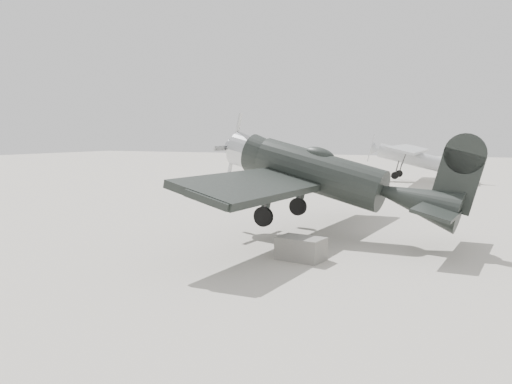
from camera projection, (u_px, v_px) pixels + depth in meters
ground at (284, 237)px, 19.20m from camera, size 160.00×160.00×0.00m
lowwing_monoplane at (331, 177)px, 18.84m from camera, size 9.74×13.63×4.39m
highwing_monoplane at (417, 156)px, 41.97m from camera, size 8.65×12.12×3.46m
equipment_block at (301, 249)px, 15.70m from camera, size 1.56×1.10×0.72m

